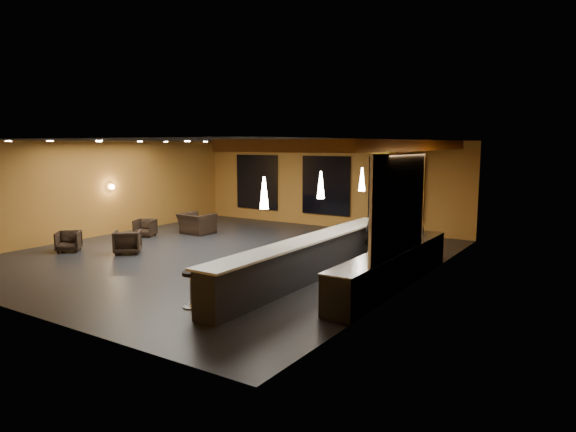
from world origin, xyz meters
The scene contains 34 objects.
floor centered at (0.00, 0.00, -0.05)m, with size 12.00×13.00×0.10m, color black.
ceiling centered at (0.00, 0.00, 3.55)m, with size 12.00×13.00×0.10m, color black.
wall_back centered at (0.00, 6.55, 1.75)m, with size 12.00×0.10×3.50m, color #A06523.
wall_front centered at (0.00, -6.55, 1.75)m, with size 12.00×0.10×3.50m, color #A06523.
wall_left centered at (-6.05, 0.00, 1.75)m, with size 0.10×13.00×3.50m, color #A06523.
wall_right centered at (6.05, 0.00, 1.75)m, with size 0.10×13.00×3.50m, color #A06523.
wood_soffit centered at (4.00, 1.00, 3.36)m, with size 3.60×8.00×0.28m, color #9C612D.
window_left centered at (-3.50, 6.44, 1.70)m, with size 2.20×0.06×2.40m, color black.
window_center centered at (0.00, 6.44, 1.70)m, with size 2.20×0.06×2.40m, color black.
window_right centered at (3.00, 6.44, 1.70)m, with size 2.20×0.06×2.40m, color black.
tile_backsplash centered at (5.96, -1.00, 2.00)m, with size 0.06×3.20×2.40m, color white.
bar_counter centered at (3.65, -1.00, 0.50)m, with size 0.60×8.00×1.00m, color black.
bar_top centered at (3.65, -1.00, 1.02)m, with size 0.78×8.10×0.05m, color beige.
prep_counter centered at (5.65, -0.50, 0.43)m, with size 0.70×6.00×0.86m, color black.
prep_top centered at (5.65, -0.50, 0.89)m, with size 0.72×6.00×0.03m, color silver.
wall_shelf_lower centered at (5.82, -1.20, 1.60)m, with size 0.30×1.50×0.03m, color silver.
wall_shelf_upper centered at (5.82, -1.20, 2.05)m, with size 0.30×1.50×0.03m, color silver.
column centered at (3.65, 3.60, 1.75)m, with size 0.60×0.60×3.50m, color #A79325.
wall_sconce centered at (-5.88, 0.50, 1.80)m, with size 0.22×0.22×0.22m, color #FFE5B2.
pendant_0 centered at (3.65, -3.00, 2.35)m, with size 0.20×0.20×0.70m, color white.
pendant_1 centered at (3.65, -0.50, 2.35)m, with size 0.20×0.20×0.70m, color white.
pendant_2 centered at (3.65, 2.00, 2.35)m, with size 0.20×0.20×0.70m, color white.
staff_a centered at (4.41, 1.33, 0.90)m, with size 0.65×0.43×1.79m, color black.
staff_b centered at (4.54, 2.36, 0.92)m, with size 0.90×0.70×1.84m, color black.
staff_c centered at (5.15, 2.06, 0.92)m, with size 0.90×0.59×1.85m, color black.
armchair_a centered at (-4.47, -2.34, 0.33)m, with size 0.69×0.71×0.65m, color black.
armchair_b centered at (-2.67, -1.50, 0.37)m, with size 0.78×0.80×0.73m, color black.
armchair_c centered at (-4.51, 0.83, 0.32)m, with size 0.68×0.70×0.64m, color black.
armchair_d centered at (-3.30, 2.30, 0.39)m, with size 1.20×1.05×0.78m, color black.
bar_stool_0 centered at (2.74, -4.36, 0.49)m, with size 0.39×0.39×0.76m.
bar_stool_1 centered at (2.97, -2.75, 0.53)m, with size 0.42×0.42×0.83m.
bar_stool_2 centered at (2.82, -1.07, 0.48)m, with size 0.38×0.38×0.75m.
bar_stool_3 centered at (2.97, 0.69, 0.52)m, with size 0.41×0.41×0.81m.
bar_stool_4 centered at (2.77, 2.52, 0.54)m, with size 0.43×0.43×0.84m.
Camera 1 is at (10.08, -11.98, 3.41)m, focal length 32.00 mm.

